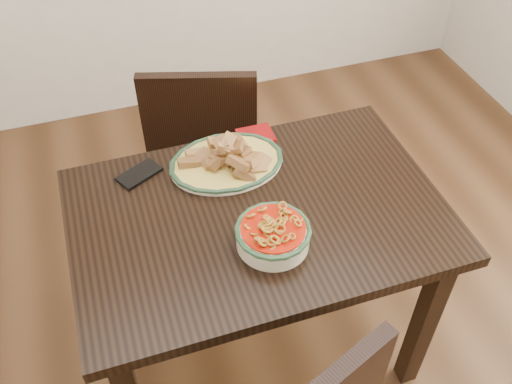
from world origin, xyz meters
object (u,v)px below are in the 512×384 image
object	(u,v)px
noodle_bowl	(273,233)
smartphone	(139,174)
chair_far	(204,143)
fish_plate	(226,155)
dining_table	(258,235)

from	to	relation	value
noodle_bowl	smartphone	size ratio (longest dim) A/B	1.58
chair_far	noodle_bowl	bearing A→B (deg)	107.70
fish_plate	noodle_bowl	world-z (taller)	fish_plate
fish_plate	smartphone	distance (m)	0.28
dining_table	noodle_bowl	bearing A→B (deg)	-90.49
dining_table	smartphone	size ratio (longest dim) A/B	8.14
chair_far	smartphone	distance (m)	0.55
dining_table	fish_plate	bearing A→B (deg)	98.11
fish_plate	smartphone	bearing A→B (deg)	171.25
fish_plate	noodle_bowl	size ratio (longest dim) A/B	1.69
dining_table	noodle_bowl	xyz separation A→B (m)	(-0.00, -0.13, 0.15)
dining_table	fish_plate	size ratio (longest dim) A/B	3.04
smartphone	fish_plate	bearing A→B (deg)	-35.83
noodle_bowl	smartphone	world-z (taller)	noodle_bowl
chair_far	smartphone	bearing A→B (deg)	69.68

